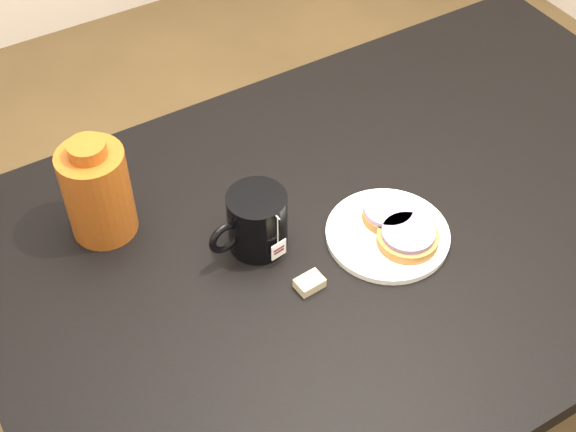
{
  "coord_description": "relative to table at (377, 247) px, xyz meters",
  "views": [
    {
      "loc": [
        -0.64,
        -0.75,
        1.78
      ],
      "look_at": [
        -0.17,
        0.04,
        0.81
      ],
      "focal_mm": 50.0,
      "sensor_mm": 36.0,
      "label": 1
    }
  ],
  "objects": [
    {
      "name": "mug",
      "position": [
        -0.22,
        0.06,
        0.14
      ],
      "size": [
        0.15,
        0.11,
        0.11
      ],
      "rotation": [
        0.0,
        0.0,
        0.15
      ],
      "color": "black",
      "rests_on": "table"
    },
    {
      "name": "ground_plane",
      "position": [
        0.0,
        0.0,
        -0.67
      ],
      "size": [
        4.0,
        4.0,
        0.0
      ],
      "primitive_type": "plane",
      "color": "brown"
    },
    {
      "name": "table",
      "position": [
        0.0,
        0.0,
        0.0
      ],
      "size": [
        1.4,
        0.9,
        0.75
      ],
      "color": "black",
      "rests_on": "ground_plane"
    },
    {
      "name": "bagel_front",
      "position": [
        -0.0,
        -0.08,
        0.11
      ],
      "size": [
        0.11,
        0.11,
        0.03
      ],
      "color": "brown",
      "rests_on": "plate"
    },
    {
      "name": "plate",
      "position": [
        -0.02,
        -0.05,
        0.09
      ],
      "size": [
        0.21,
        0.21,
        0.02
      ],
      "color": "white",
      "rests_on": "table"
    },
    {
      "name": "teabag_pouch",
      "position": [
        -0.19,
        -0.07,
        0.09
      ],
      "size": [
        0.05,
        0.04,
        0.02
      ],
      "primitive_type": "cube",
      "rotation": [
        0.0,
        0.0,
        0.08
      ],
      "color": "#C6B793",
      "rests_on": "table"
    },
    {
      "name": "bagel_back",
      "position": [
        0.0,
        -0.02,
        0.11
      ],
      "size": [
        0.12,
        0.12,
        0.03
      ],
      "color": "brown",
      "rests_on": "plate"
    },
    {
      "name": "bagel_package",
      "position": [
        -0.43,
        0.22,
        0.17
      ],
      "size": [
        0.14,
        0.14,
        0.19
      ],
      "rotation": [
        0.0,
        0.0,
        -0.32
      ],
      "color": "#662C0D",
      "rests_on": "table"
    }
  ]
}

